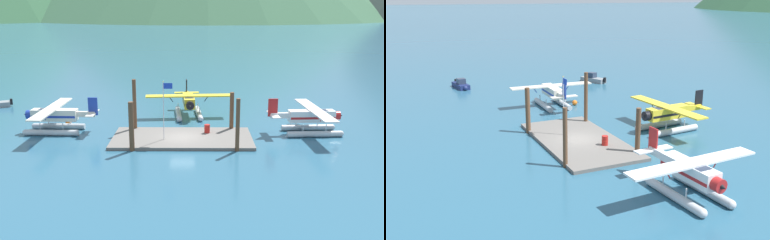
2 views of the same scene
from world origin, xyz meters
TOP-DOWN VIEW (x-y plane):
  - ground_plane at (0.00, 0.00)m, footprint 1200.00×1200.00m
  - dock_platform at (0.00, 0.00)m, footprint 14.09×7.16m
  - piling_near_left at (-4.60, -3.52)m, footprint 0.48×0.48m
  - piling_near_right at (5.24, -3.53)m, footprint 0.38×0.38m
  - piling_far_left at (-5.20, 3.20)m, footprint 0.40×0.40m
  - piling_far_right at (5.24, 3.29)m, footprint 0.45×0.45m
  - flagpole at (-1.67, -0.80)m, footprint 0.95×0.10m
  - fuel_drum at (2.56, 1.49)m, footprint 0.62×0.62m
  - mooring_buoy at (-13.11, 5.36)m, footprint 0.66×0.66m
  - seaplane_yellow_bow_centre at (0.49, 9.77)m, footprint 10.48×7.97m
  - seaplane_cream_port_fwd at (-13.70, 2.55)m, footprint 7.98×10.43m
  - seaplane_white_stbd_fwd at (13.60, 2.26)m, footprint 7.98×10.46m
  - boat_grey_open_west at (-25.80, 14.09)m, footprint 4.54×3.14m
  - boat_navy_open_sw at (-29.54, -6.08)m, footprint 4.86×2.13m

SIDE VIEW (x-z plane):
  - ground_plane at x=0.00m, z-range 0.00..0.00m
  - dock_platform at x=0.00m, z-range 0.00..0.30m
  - mooring_buoy at x=-13.11m, z-range 0.00..0.66m
  - boat_grey_open_west at x=-25.80m, z-range -0.26..1.24m
  - boat_navy_open_sw at x=-29.54m, z-range -0.26..1.24m
  - fuel_drum at x=2.56m, z-range 0.30..1.18m
  - seaplane_yellow_bow_centre at x=0.49m, z-range -0.34..3.50m
  - seaplane_cream_port_fwd at x=-13.70m, z-range -0.34..3.50m
  - seaplane_white_stbd_fwd at x=13.60m, z-range -0.34..3.50m
  - piling_far_right at x=5.24m, z-range 0.00..4.25m
  - piling_near_left at x=-4.60m, z-range 0.00..4.69m
  - piling_near_right at x=5.24m, z-range 0.00..5.02m
  - piling_far_left at x=-5.20m, z-range 0.00..5.66m
  - flagpole at x=-1.67m, z-range 1.03..6.86m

